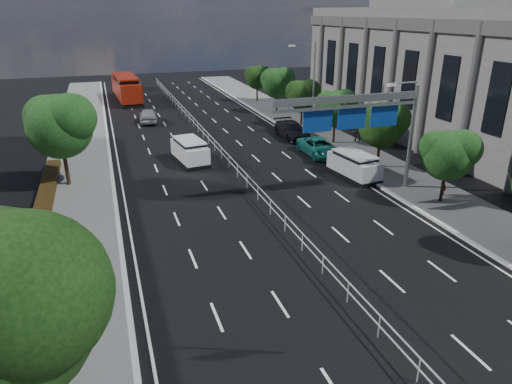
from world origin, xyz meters
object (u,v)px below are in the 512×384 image
red_bus (126,88)px  silver_minivan (354,165)px  near_car_silver (148,115)px  pedestrian_a (443,184)px  parked_car_dark (292,130)px  parked_car_teal (319,147)px  overhead_gantry (363,113)px  toilet_sign (67,278)px  near_car_dark (138,84)px  white_minivan (190,151)px  pedestrian_b (356,132)px

red_bus → silver_minivan: bearing=-73.1°
near_car_silver → pedestrian_a: pedestrian_a is taller
near_car_silver → parked_car_dark: 16.99m
near_car_silver → parked_car_teal: near_car_silver is taller
overhead_gantry → parked_car_teal: bearing=80.2°
toilet_sign → near_car_dark: (7.52, 60.36, -2.17)m
overhead_gantry → parked_car_teal: (1.56, 9.08, -4.89)m
near_car_silver → parked_car_teal: 21.55m
silver_minivan → parked_car_dark: bearing=82.9°
overhead_gantry → parked_car_dark: 16.03m
white_minivan → silver_minivan: size_ratio=1.00×
white_minivan → red_bus: size_ratio=0.41×
silver_minivan → pedestrian_b: (5.10, 8.48, 0.13)m
overhead_gantry → pedestrian_b: size_ratio=5.56×
silver_minivan → pedestrian_b: 9.90m
parked_car_dark → pedestrian_b: bearing=-35.3°
near_car_silver → pedestrian_a: size_ratio=2.98×
overhead_gantry → near_car_dark: overhead_gantry is taller
toilet_sign → pedestrian_a: 24.27m
near_car_dark → silver_minivan: size_ratio=0.99×
parked_car_dark → pedestrian_a: pedestrian_a is taller
red_bus → silver_minivan: size_ratio=2.47×
silver_minivan → parked_car_dark: 12.06m
white_minivan → parked_car_teal: bearing=-15.7°
red_bus → pedestrian_b: bearing=-60.2°
white_minivan → pedestrian_a: bearing=-49.1°
near_car_dark → pedestrian_a: (15.38, -52.59, 0.14)m
white_minivan → silver_minivan: (11.00, -7.45, -0.04)m
parked_car_teal → pedestrian_b: bearing=26.2°
red_bus → near_car_dark: (2.29, 9.60, -1.03)m
red_bus → silver_minivan: 40.10m
near_car_dark → pedestrian_b: (16.83, -38.68, 0.28)m
white_minivan → near_car_dark: white_minivan is taller
toilet_sign → white_minivan: toilet_sign is taller
silver_minivan → pedestrian_a: silver_minivan is taller
pedestrian_b → white_minivan: bearing=12.1°
red_bus → white_minivan: bearing=-87.8°
red_bus → toilet_sign: bearing=-99.4°
toilet_sign → silver_minivan: size_ratio=0.92×
red_bus → silver_minivan: (14.02, -37.56, -0.88)m
parked_car_dark → toilet_sign: bearing=-127.6°
toilet_sign → parked_car_dark: bearing=52.7°
parked_car_dark → pedestrian_a: (3.65, -17.48, 0.14)m
red_bus → pedestrian_b: 34.81m
red_bus → near_car_silver: red_bus is taller
parked_car_dark → overhead_gantry: bearing=-96.2°
toilet_sign → overhead_gantry: (17.69, 10.05, 2.66)m
red_bus → pedestrian_a: bearing=-71.2°
overhead_gantry → parked_car_dark: overhead_gantry is taller
toilet_sign → near_car_silver: toilet_sign is taller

